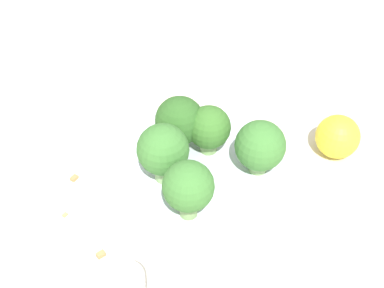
# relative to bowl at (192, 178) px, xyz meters

# --- Properties ---
(ground_plane) EXTENTS (3.00, 3.00, 0.00)m
(ground_plane) POSITION_rel_bowl_xyz_m (0.00, 0.00, -0.02)
(ground_plane) COLOR beige
(bowl) EXTENTS (0.20, 0.20, 0.03)m
(bowl) POSITION_rel_bowl_xyz_m (0.00, 0.00, 0.00)
(bowl) COLOR silver
(bowl) RESTS_ON ground_plane
(broccoli_floret_0) EXTENTS (0.05, 0.05, 0.06)m
(broccoli_floret_0) POSITION_rel_bowl_xyz_m (0.00, 0.06, 0.05)
(broccoli_floret_0) COLOR #7A9E5B
(broccoli_floret_0) RESTS_ON bowl
(broccoli_floret_1) EXTENTS (0.05, 0.05, 0.07)m
(broccoli_floret_1) POSITION_rel_bowl_xyz_m (0.03, 0.02, 0.05)
(broccoli_floret_1) COLOR #8EB770
(broccoli_floret_1) RESTS_ON bowl
(broccoli_floret_2) EXTENTS (0.05, 0.05, 0.06)m
(broccoli_floret_2) POSITION_rel_bowl_xyz_m (-0.02, -0.03, 0.05)
(broccoli_floret_2) COLOR #7A9E5B
(broccoli_floret_2) RESTS_ON bowl
(broccoli_floret_3) EXTENTS (0.05, 0.05, 0.06)m
(broccoli_floret_3) POSITION_rel_bowl_xyz_m (-0.07, -0.00, 0.05)
(broccoli_floret_3) COLOR #8EB770
(broccoli_floret_3) RESTS_ON bowl
(broccoli_floret_4) EXTENTS (0.05, 0.05, 0.06)m
(broccoli_floret_4) POSITION_rel_bowl_xyz_m (0.01, -0.03, 0.05)
(broccoli_floret_4) COLOR #8EB770
(broccoli_floret_4) RESTS_ON bowl
(lemon_wedge) EXTENTS (0.05, 0.05, 0.05)m
(lemon_wedge) POSITION_rel_bowl_xyz_m (-0.16, -0.07, 0.01)
(lemon_wedge) COLOR yellow
(lemon_wedge) RESTS_ON ground_plane
(almond_crumb_0) EXTENTS (0.01, 0.01, 0.01)m
(almond_crumb_0) POSITION_rel_bowl_xyz_m (0.13, -0.01, -0.01)
(almond_crumb_0) COLOR #AD7F4C
(almond_crumb_0) RESTS_ON ground_plane
(almond_crumb_1) EXTENTS (0.01, 0.01, 0.01)m
(almond_crumb_1) POSITION_rel_bowl_xyz_m (0.08, 0.09, -0.01)
(almond_crumb_1) COLOR #AD7F4C
(almond_crumb_1) RESTS_ON ground_plane
(almond_crumb_2) EXTENTS (0.01, 0.01, 0.01)m
(almond_crumb_2) POSITION_rel_bowl_xyz_m (0.13, 0.04, -0.01)
(almond_crumb_2) COLOR tan
(almond_crumb_2) RESTS_ON ground_plane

